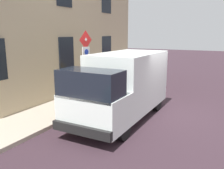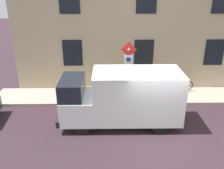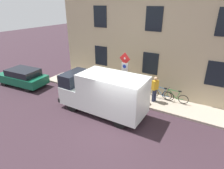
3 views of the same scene
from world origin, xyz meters
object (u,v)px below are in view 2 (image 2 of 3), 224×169
(delivery_van, at_px, (123,97))
(pedestrian, at_px, (160,80))
(bicycle_blue, at_px, (163,85))
(sign_post_stacked, at_px, (128,66))
(litter_bin, at_px, (150,93))
(bicycle_green, at_px, (178,85))

(delivery_van, bearing_deg, pedestrian, -129.59)
(bicycle_blue, height_order, pedestrian, pedestrian)
(sign_post_stacked, relative_size, bicycle_blue, 1.81)
(bicycle_blue, distance_m, litter_bin, 1.51)
(bicycle_green, bearing_deg, delivery_van, 42.63)
(sign_post_stacked, height_order, delivery_van, sign_post_stacked)
(bicycle_green, height_order, pedestrian, pedestrian)
(sign_post_stacked, distance_m, litter_bin, 1.98)
(delivery_van, distance_m, bicycle_blue, 4.18)
(delivery_van, distance_m, bicycle_green, 4.78)
(bicycle_green, distance_m, litter_bin, 2.19)
(sign_post_stacked, height_order, bicycle_green, sign_post_stacked)
(pedestrian, height_order, litter_bin, pedestrian)
(sign_post_stacked, relative_size, bicycle_green, 1.81)
(pedestrian, bearing_deg, delivery_van, 76.62)
(delivery_van, relative_size, pedestrian, 3.10)
(sign_post_stacked, bearing_deg, litter_bin, -83.13)
(litter_bin, bearing_deg, sign_post_stacked, 96.87)
(sign_post_stacked, xyz_separation_m, bicycle_blue, (1.33, -2.16, -1.63))
(sign_post_stacked, bearing_deg, delivery_van, 169.02)
(sign_post_stacked, relative_size, pedestrian, 1.80)
(pedestrian, bearing_deg, bicycle_blue, -92.40)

